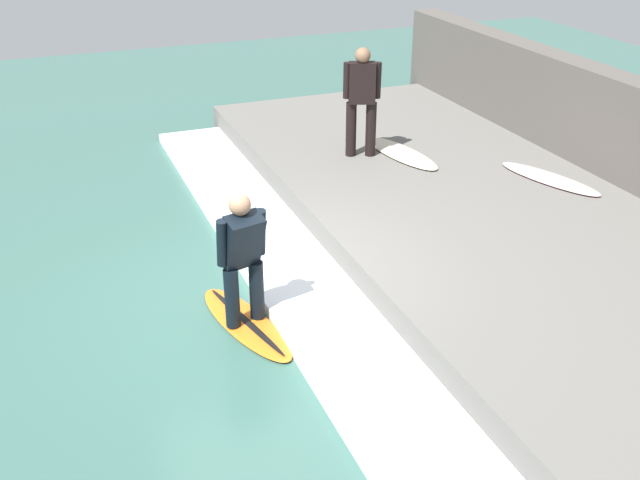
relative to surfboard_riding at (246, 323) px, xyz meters
The scene contains 8 objects.
ground_plane 0.47m from the surfboard_riding, 51.40° to the left, with size 28.00×28.00×0.00m, color #386056.
concrete_ledge 3.63m from the surfboard_riding, ahead, with size 4.40×12.92×0.45m, color #66635E.
wave_foam_crest 0.92m from the surfboard_riding, 23.75° to the left, with size 1.13×12.28×0.14m, color silver.
surfboard_riding is the anchor object (origin of this frame).
surfer_riding 0.88m from the surfboard_riding, 90.00° to the left, with size 0.56×0.49×1.53m.
surfer_waiting_near 4.65m from the surfboard_riding, 49.14° to the left, with size 0.55×0.38×1.70m.
surfboard_waiting_near 4.73m from the surfboard_riding, 41.63° to the left, with size 0.78×1.78×0.06m.
surfboard_spare 5.25m from the surfboard_riding, 15.32° to the left, with size 0.93×1.73×0.06m.
Camera 1 is at (-2.11, -7.18, 4.61)m, focal length 42.00 mm.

